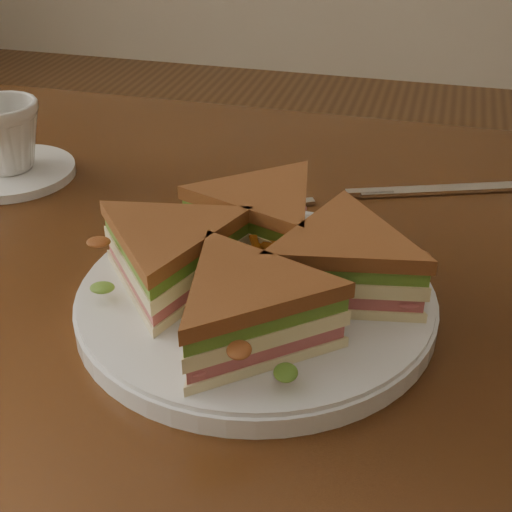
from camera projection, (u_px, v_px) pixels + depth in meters
The scene contains 8 objects.
table at pixel (275, 359), 0.67m from camera, with size 1.20×0.80×0.75m.
plate at pixel (256, 301), 0.57m from camera, with size 0.29×0.29×0.02m, color white.
sandwich_wedges at pixel (256, 262), 0.55m from camera, with size 0.30×0.30×0.06m.
crisps_mound at pixel (256, 266), 0.55m from camera, with size 0.09×0.09×0.05m, color #B15C16, non-canonical shape.
spoon at pixel (181, 214), 0.70m from camera, with size 0.17×0.10×0.01m.
knife at pixel (439, 190), 0.75m from camera, with size 0.21×0.09×0.00m.
saucer at pixel (11, 172), 0.79m from camera, with size 0.14×0.14×0.01m, color white.
coffee_cup at pixel (4, 136), 0.76m from camera, with size 0.08×0.08×0.08m, color white.
Camera 1 is at (0.12, -0.51, 1.09)m, focal length 50.00 mm.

